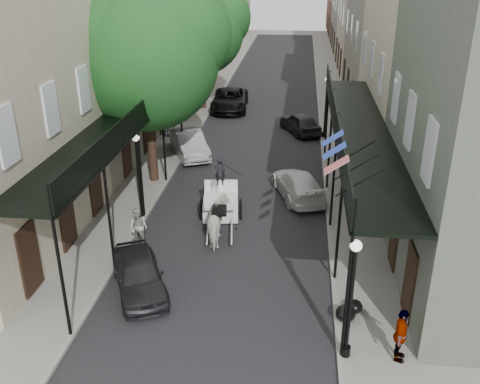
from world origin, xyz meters
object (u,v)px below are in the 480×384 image
(lamppost_left, at_px, (139,174))
(horse, at_px, (219,222))
(car_left_far, at_px, (230,100))
(car_left_mid, at_px, (189,144))
(pedestrian_walking, at_px, (139,228))
(car_right_far, at_px, (300,123))
(lamppost_right_far, at_px, (326,106))
(pedestrian_sidewalk_left, at_px, (166,124))
(lamppost_right_near, at_px, (351,298))
(car_left_near, at_px, (139,274))
(carriage, at_px, (221,188))
(pedestrian_sidewalk_right, at_px, (401,335))
(tree_far, at_px, (206,27))
(car_right_near, at_px, (298,184))
(tree_near, at_px, (155,50))

(lamppost_left, xyz_separation_m, horse, (3.67, -1.69, -1.18))
(car_left_far, bearing_deg, car_left_mid, -98.77)
(pedestrian_walking, relative_size, car_right_far, 0.42)
(lamppost_left, distance_m, car_right_far, 14.69)
(lamppost_right_far, distance_m, pedestrian_sidewalk_left, 9.86)
(lamppost_right_near, distance_m, car_right_far, 21.10)
(lamppost_right_far, relative_size, car_left_far, 0.69)
(lamppost_right_near, height_order, pedestrian_sidewalk_left, lamppost_right_near)
(lamppost_right_far, xyz_separation_m, horse, (-4.53, -13.69, -1.18))
(lamppost_right_far, height_order, car_left_near, lamppost_right_far)
(carriage, relative_size, pedestrian_sidewalk_right, 1.78)
(horse, bearing_deg, car_left_mid, -79.02)
(car_left_mid, height_order, car_right_far, car_left_mid)
(carriage, distance_m, pedestrian_walking, 4.38)
(horse, relative_size, carriage, 0.71)
(tree_far, height_order, carriage, tree_far)
(car_right_near, bearing_deg, car_right_far, -107.70)
(lamppost_left, relative_size, pedestrian_walking, 2.31)
(car_left_near, bearing_deg, pedestrian_sidewalk_left, 75.66)
(lamppost_right_far, bearing_deg, car_left_mid, -152.55)
(lamppost_left, relative_size, car_left_far, 0.69)
(lamppost_left, relative_size, car_right_near, 0.86)
(car_left_near, height_order, car_right_near, car_left_near)
(carriage, xyz_separation_m, car_right_near, (3.37, 1.99, -0.51))
(lamppost_right_near, xyz_separation_m, pedestrian_sidewalk_left, (-9.74, 18.94, -1.12))
(horse, relative_size, car_left_mid, 0.48)
(lamppost_right_near, height_order, car_left_mid, lamppost_right_near)
(carriage, bearing_deg, tree_near, 130.18)
(tree_near, bearing_deg, carriage, -42.69)
(horse, height_order, pedestrian_walking, horse)
(lamppost_left, bearing_deg, car_left_mid, 86.42)
(lamppost_right_near, bearing_deg, horse, 125.67)
(car_left_near, xyz_separation_m, car_right_near, (5.23, 8.37, -0.02))
(lamppost_left, relative_size, pedestrian_sidewalk_left, 2.29)
(carriage, bearing_deg, horse, -90.00)
(lamppost_right_near, height_order, carriage, lamppost_right_near)
(lamppost_right_near, relative_size, car_left_mid, 0.86)
(lamppost_right_far, xyz_separation_m, car_right_far, (-1.50, 1.00, -1.39))
(lamppost_right_near, distance_m, car_left_far, 26.88)
(tree_near, relative_size, car_left_far, 1.78)
(pedestrian_walking, height_order, car_left_near, pedestrian_walking)
(tree_far, xyz_separation_m, horse, (3.82, -19.87, -4.96))
(tree_near, relative_size, carriage, 3.29)
(carriage, bearing_deg, pedestrian_sidewalk_right, -62.13)
(lamppost_right_far, distance_m, car_right_near, 9.23)
(pedestrian_sidewalk_left, distance_m, car_right_far, 8.50)
(tree_near, xyz_separation_m, pedestrian_sidewalk_left, (-1.45, 6.76, -5.56))
(car_left_near, distance_m, car_left_mid, 13.41)
(horse, height_order, car_left_mid, horse)
(lamppost_right_near, distance_m, pedestrian_sidewalk_left, 21.33)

